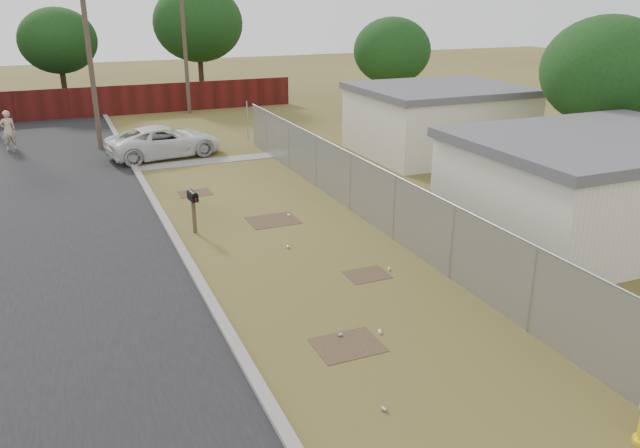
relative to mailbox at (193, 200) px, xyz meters
name	(u,v)px	position (x,y,z in m)	size (l,w,h in m)	color
ground	(297,255)	(2.29, -2.91, -1.08)	(120.00, 120.00, 0.00)	brown
street	(40,202)	(-4.46, 5.14, -1.06)	(15.10, 60.00, 0.12)	black
chainlink_fence	(378,204)	(5.42, -1.88, -0.28)	(0.10, 27.06, 2.02)	gray
privacy_fence	(50,105)	(-3.71, 22.09, -0.18)	(30.00, 0.12, 1.80)	#47110F
utility_poles	(89,42)	(-1.37, 17.76, 3.62)	(12.60, 8.24, 9.00)	#4D3E33
houses	(507,148)	(11.99, 0.23, 0.48)	(9.30, 17.24, 3.10)	beige
horizon_trees	(166,38)	(3.13, 20.65, 3.55)	(33.32, 31.94, 7.78)	#352618
mailbox	(193,200)	(0.00, 0.00, 0.00)	(0.26, 0.59, 1.36)	brown
pickup_truck	(165,141)	(0.90, 10.24, -0.36)	(2.37, 5.14, 1.43)	silver
pedestrian	(8,130)	(-5.68, 14.53, -0.13)	(0.69, 0.45, 1.89)	tan
scattered_litter	(338,288)	(2.44, -5.38, -1.04)	(3.14, 10.60, 0.07)	silver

